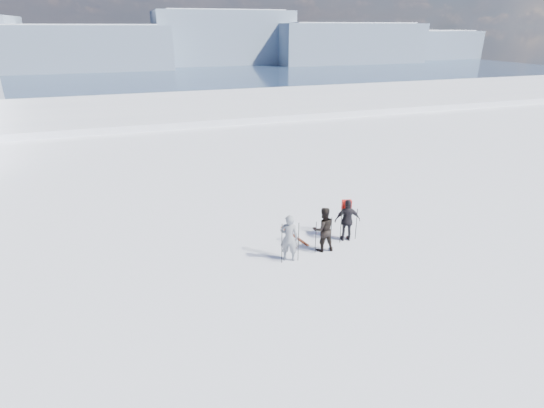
{
  "coord_description": "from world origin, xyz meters",
  "views": [
    {
      "loc": [
        -6.35,
        -8.73,
        6.84
      ],
      "look_at": [
        -2.37,
        3.0,
        1.65
      ],
      "focal_mm": 28.0,
      "sensor_mm": 36.0,
      "label": 1
    }
  ],
  "objects": [
    {
      "name": "skier_pack",
      "position": [
        0.3,
        2.84,
        0.75
      ],
      "size": [
        0.94,
        0.58,
        1.5
      ],
      "primitive_type": "imported",
      "rotation": [
        0.0,
        0.0,
        2.88
      ],
      "color": "black",
      "rests_on": "ground"
    },
    {
      "name": "skier_dark",
      "position": [
        -0.79,
        2.45,
        0.76
      ],
      "size": [
        0.78,
        0.64,
        1.52
      ],
      "primitive_type": "imported",
      "rotation": [
        0.0,
        0.0,
        3.06
      ],
      "color": "black",
      "rests_on": "ground"
    },
    {
      "name": "ski_poles",
      "position": [
        -0.91,
        2.4,
        0.62
      ],
      "size": [
        3.0,
        0.75,
        1.35
      ],
      "color": "black",
      "rests_on": "ground"
    },
    {
      "name": "lake_basin",
      "position": [
        0.0,
        30.0,
        -6.5
      ],
      "size": [
        820.0,
        820.0,
        71.62
      ],
      "color": "white",
      "rests_on": "ground"
    },
    {
      "name": "far_mountain_range",
      "position": [
        29.6,
        454.78,
        -7.19
      ],
      "size": [
        770.0,
        110.0,
        53.0
      ],
      "color": "slate",
      "rests_on": "ground"
    },
    {
      "name": "skier_grey",
      "position": [
        -2.08,
        2.21,
        0.77
      ],
      "size": [
        0.67,
        0.58,
        1.55
      ],
      "primitive_type": "imported",
      "rotation": [
        0.0,
        0.0,
        2.7
      ],
      "color": "gray",
      "rests_on": "ground"
    },
    {
      "name": "skis_loose",
      "position": [
        -1.37,
        3.67,
        0.01
      ],
      "size": [
        0.56,
        1.69,
        0.03
      ],
      "color": "black",
      "rests_on": "ground"
    },
    {
      "name": "backpack",
      "position": [
        0.36,
        3.08,
        1.73
      ],
      "size": [
        0.35,
        0.26,
        0.47
      ],
      "primitive_type": "cube",
      "rotation": [
        0.0,
        0.0,
        2.88
      ],
      "color": "red",
      "rests_on": "skier_pack"
    }
  ]
}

